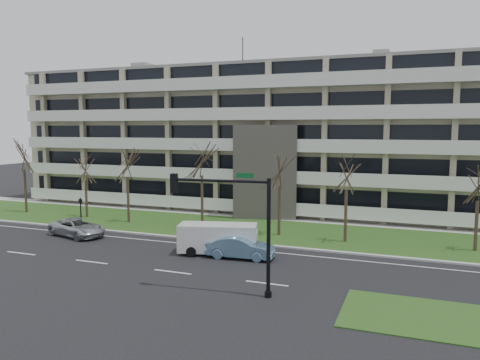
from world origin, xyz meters
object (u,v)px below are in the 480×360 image
at_px(white_van, 219,236).
at_px(pedestrian_signal, 81,209).
at_px(traffic_signal, 234,216).
at_px(silver_pickup, 77,227).
at_px(blue_sedan, 241,247).

distance_m(white_van, pedestrian_signal, 14.53).
bearing_deg(traffic_signal, pedestrian_signal, 145.80).
bearing_deg(silver_pickup, pedestrian_signal, 46.95).
relative_size(traffic_signal, pedestrian_signal, 2.31).
distance_m(silver_pickup, blue_sedan, 14.70).
xyz_separation_m(silver_pickup, pedestrian_signal, (-1.36, 2.12, 1.05)).
relative_size(blue_sedan, traffic_signal, 0.71).
bearing_deg(blue_sedan, pedestrian_signal, 72.86).
distance_m(blue_sedan, white_van, 1.92).
xyz_separation_m(blue_sedan, pedestrian_signal, (-16.00, 3.47, 1.01)).
height_order(silver_pickup, white_van, white_van).
relative_size(blue_sedan, white_van, 0.80).
distance_m(traffic_signal, pedestrian_signal, 20.81).
bearing_deg(pedestrian_signal, silver_pickup, -41.03).
bearing_deg(blue_sedan, white_van, 69.54).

